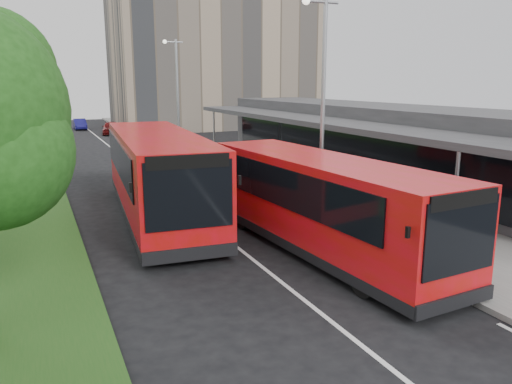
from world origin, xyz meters
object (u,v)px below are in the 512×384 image
(car_far, at_px, (80,124))
(car_near, at_px, (111,128))
(litter_bin, at_px, (248,166))
(bollard, at_px, (215,151))
(tree_far, at_px, (3,78))
(lamp_post_far, at_px, (176,88))
(bus_main, at_px, (322,204))
(lamp_post_near, at_px, (321,95))
(bus_second, at_px, (158,175))

(car_far, bearing_deg, car_near, -71.20)
(litter_bin, bearing_deg, bollard, 86.57)
(tree_far, bearing_deg, lamp_post_far, 4.87)
(tree_far, xyz_separation_m, litter_bin, (12.09, -9.92, -4.81))
(car_far, bearing_deg, litter_bin, -80.27)
(litter_bin, distance_m, car_near, 27.00)
(bus_main, bearing_deg, lamp_post_near, 56.19)
(bus_second, relative_size, car_far, 3.30)
(bollard, relative_size, car_far, 0.29)
(lamp_post_near, distance_m, bollard, 16.15)
(lamp_post_near, bearing_deg, lamp_post_far, 90.00)
(bollard, bearing_deg, bus_second, -118.19)
(lamp_post_far, relative_size, bus_main, 0.76)
(bollard, xyz_separation_m, car_far, (-6.26, 27.16, -0.07))
(bus_main, relative_size, car_near, 2.69)
(car_near, relative_size, car_far, 1.09)
(lamp_post_near, xyz_separation_m, bollard, (1.35, 15.57, -4.06))
(lamp_post_near, xyz_separation_m, bus_second, (-5.53, 2.73, -3.03))
(lamp_post_near, distance_m, car_far, 43.20)
(bus_main, relative_size, bus_second, 0.89)
(bus_main, height_order, car_far, bus_main)
(car_near, bearing_deg, car_far, 118.86)
(lamp_post_near, xyz_separation_m, litter_bin, (0.96, 9.14, -4.13))
(lamp_post_near, height_order, bollard, lamp_post_near)
(lamp_post_near, distance_m, bus_main, 4.93)
(lamp_post_far, bearing_deg, bus_second, -107.77)
(bus_main, bearing_deg, bollard, 76.34)
(bollard, bearing_deg, tree_far, 164.40)
(car_near, bearing_deg, lamp_post_near, -76.04)
(tree_far, distance_m, lamp_post_far, 11.19)
(car_far, bearing_deg, lamp_post_near, -83.63)
(lamp_post_far, xyz_separation_m, bus_second, (-5.53, -17.27, -3.03))
(lamp_post_far, height_order, bus_second, lamp_post_far)
(litter_bin, bearing_deg, tree_far, 140.64)
(litter_bin, height_order, car_near, car_near)
(tree_far, bearing_deg, car_far, 75.28)
(lamp_post_far, xyz_separation_m, litter_bin, (0.96, -10.86, -4.13))
(litter_bin, distance_m, car_far, 34.10)
(tree_far, bearing_deg, bollard, -15.60)
(lamp_post_far, height_order, car_far, lamp_post_far)
(bus_second, relative_size, car_near, 3.02)
(tree_far, xyz_separation_m, bollard, (12.48, -3.48, -4.74))
(lamp_post_far, bearing_deg, lamp_post_near, -90.00)
(lamp_post_far, bearing_deg, car_far, 102.19)
(lamp_post_near, relative_size, bus_main, 0.76)
(tree_far, relative_size, litter_bin, 9.47)
(bus_second, bearing_deg, bollard, 66.47)
(lamp_post_near, xyz_separation_m, bus_main, (-1.86, -3.24, -3.21))
(tree_far, xyz_separation_m, lamp_post_far, (11.13, 0.95, -0.69))
(tree_far, xyz_separation_m, lamp_post_near, (11.13, -19.05, -0.69))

